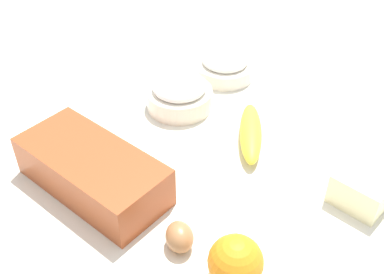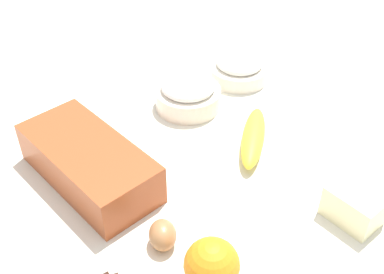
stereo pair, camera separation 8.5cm
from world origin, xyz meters
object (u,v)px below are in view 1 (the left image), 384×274
(loaf_pan, at_px, (92,170))
(orange_fruit, at_px, (236,262))
(sugar_bowl, at_px, (179,94))
(flour_bowl, at_px, (225,66))
(egg_near_butter, at_px, (179,237))
(butter_block, at_px, (359,192))
(banana, at_px, (251,133))

(loaf_pan, relative_size, orange_fruit, 3.59)
(orange_fruit, bearing_deg, loaf_pan, 9.49)
(sugar_bowl, xyz_separation_m, orange_fruit, (-0.40, 0.23, 0.01))
(flour_bowl, height_order, egg_near_butter, flour_bowl)
(egg_near_butter, bearing_deg, butter_block, -114.74)
(banana, distance_m, orange_fruit, 0.33)
(banana, height_order, orange_fruit, orange_fruit)
(flour_bowl, height_order, sugar_bowl, sugar_bowl)
(flour_bowl, relative_size, butter_block, 1.56)
(flour_bowl, height_order, orange_fruit, orange_fruit)
(flour_bowl, distance_m, banana, 0.25)
(orange_fruit, xyz_separation_m, egg_near_butter, (0.10, 0.02, -0.02))
(loaf_pan, xyz_separation_m, banana, (-0.09, -0.31, -0.02))
(orange_fruit, height_order, egg_near_butter, orange_fruit)
(sugar_bowl, relative_size, egg_near_butter, 2.60)
(butter_block, bearing_deg, egg_near_butter, 65.26)
(flour_bowl, relative_size, sugar_bowl, 0.97)
(sugar_bowl, height_order, egg_near_butter, sugar_bowl)
(loaf_pan, bearing_deg, butter_block, -144.77)
(loaf_pan, xyz_separation_m, butter_block, (-0.34, -0.32, -0.01))
(flour_bowl, xyz_separation_m, banana, (-0.21, 0.13, -0.01))
(flour_bowl, bearing_deg, banana, 147.68)
(butter_block, relative_size, egg_near_butter, 1.63)
(sugar_bowl, bearing_deg, banana, -170.43)
(loaf_pan, distance_m, butter_block, 0.47)
(banana, bearing_deg, sugar_bowl, 9.57)
(banana, xyz_separation_m, egg_near_butter, (-0.11, 0.28, 0.00))
(loaf_pan, relative_size, butter_block, 3.29)
(loaf_pan, bearing_deg, egg_near_butter, 179.95)
(orange_fruit, distance_m, butter_block, 0.27)
(flour_bowl, xyz_separation_m, orange_fruit, (-0.42, 0.39, 0.01))
(orange_fruit, bearing_deg, banana, -50.87)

